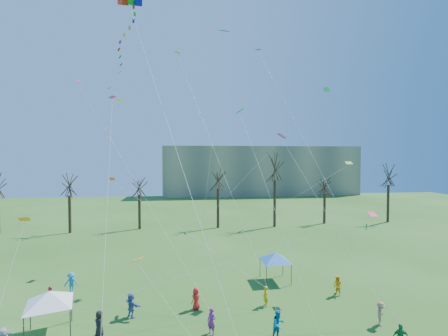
{
  "coord_description": "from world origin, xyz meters",
  "views": [
    {
      "loc": [
        -0.98,
        -15.02,
        11.7
      ],
      "look_at": [
        1.39,
        5.0,
        11.0
      ],
      "focal_mm": 25.0,
      "sensor_mm": 36.0,
      "label": 1
    }
  ],
  "objects": [
    {
      "name": "festival_crowd",
      "position": [
        -1.21,
        5.43,
        0.88
      ],
      "size": [
        25.05,
        13.68,
        1.86
      ],
      "color": "red",
      "rests_on": "ground"
    },
    {
      "name": "bare_tree_row",
      "position": [
        5.98,
        36.15,
        7.37
      ],
      "size": [
        70.2,
        7.63,
        12.28
      ],
      "color": "black",
      "rests_on": "ground"
    },
    {
      "name": "small_kites_aloft",
      "position": [
        0.82,
        11.18,
        13.21
      ],
      "size": [
        26.96,
        17.96,
        34.72
      ],
      "color": "orange",
      "rests_on": "ground"
    },
    {
      "name": "canopy_tent_white",
      "position": [
        -10.02,
        6.32,
        2.47
      ],
      "size": [
        3.71,
        3.71,
        2.92
      ],
      "color": "#3F3F44",
      "rests_on": "ground"
    },
    {
      "name": "canopy_tent_blue",
      "position": [
        7.26,
        13.33,
        2.27
      ],
      "size": [
        3.58,
        3.58,
        2.68
      ],
      "color": "#3F3F44",
      "rests_on": "ground"
    },
    {
      "name": "distant_building",
      "position": [
        22.0,
        82.0,
        7.5
      ],
      "size": [
        60.0,
        14.0,
        15.0
      ],
      "primitive_type": "cube",
      "color": "gray",
      "rests_on": "ground"
    },
    {
      "name": "big_box_kite",
      "position": [
        -5.27,
        8.37,
        19.55
      ],
      "size": [
        4.49,
        6.49,
        24.89
      ],
      "color": "red",
      "rests_on": "ground"
    }
  ]
}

